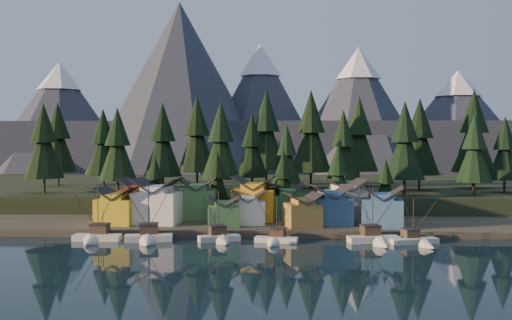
{
  "coord_description": "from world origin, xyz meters",
  "views": [
    {
      "loc": [
        2.88,
        -105.61,
        20.87
      ],
      "look_at": [
        -1.68,
        30.0,
        16.13
      ],
      "focal_mm": 40.0,
      "sensor_mm": 36.0,
      "label": 1
    }
  ],
  "objects_px": {
    "boat_1": "(148,229)",
    "house_front_0": "(117,205)",
    "boat_6": "(418,235)",
    "boat_0": "(95,230)",
    "boat_3": "(275,234)",
    "house_back_1": "(197,198)",
    "house_front_1": "(157,200)",
    "house_back_0": "(140,197)",
    "boat_5": "(376,232)",
    "boat_2": "(220,230)"
  },
  "relations": [
    {
      "from": "house_front_0",
      "to": "house_back_0",
      "type": "height_order",
      "value": "house_back_0"
    },
    {
      "from": "boat_6",
      "to": "house_back_0",
      "type": "distance_m",
      "value": 66.82
    },
    {
      "from": "boat_5",
      "to": "boat_6",
      "type": "height_order",
      "value": "boat_5"
    },
    {
      "from": "house_front_0",
      "to": "boat_1",
      "type": "bearing_deg",
      "value": -47.23
    },
    {
      "from": "boat_0",
      "to": "boat_1",
      "type": "xyz_separation_m",
      "value": [
        11.04,
        -0.31,
        0.19
      ]
    },
    {
      "from": "boat_6",
      "to": "house_back_0",
      "type": "xyz_separation_m",
      "value": [
        -61.79,
        24.94,
        4.9
      ]
    },
    {
      "from": "boat_5",
      "to": "boat_1",
      "type": "bearing_deg",
      "value": 169.68
    },
    {
      "from": "boat_2",
      "to": "boat_6",
      "type": "relative_size",
      "value": 1.07
    },
    {
      "from": "boat_2",
      "to": "house_back_0",
      "type": "distance_m",
      "value": 32.26
    },
    {
      "from": "boat_0",
      "to": "house_front_0",
      "type": "relative_size",
      "value": 1.3
    },
    {
      "from": "boat_1",
      "to": "boat_3",
      "type": "xyz_separation_m",
      "value": [
        26.02,
        -0.33,
        -0.71
      ]
    },
    {
      "from": "boat_2",
      "to": "house_back_0",
      "type": "height_order",
      "value": "house_back_0"
    },
    {
      "from": "boat_6",
      "to": "boat_1",
      "type": "bearing_deg",
      "value": 161.91
    },
    {
      "from": "boat_5",
      "to": "boat_2",
      "type": "bearing_deg",
      "value": 168.22
    },
    {
      "from": "boat_5",
      "to": "house_back_0",
      "type": "xyz_separation_m",
      "value": [
        -53.62,
        23.93,
        4.38
      ]
    },
    {
      "from": "boat_0",
      "to": "boat_5",
      "type": "xyz_separation_m",
      "value": [
        57.33,
        -0.3,
        -0.04
      ]
    },
    {
      "from": "boat_1",
      "to": "boat_5",
      "type": "relative_size",
      "value": 1.04
    },
    {
      "from": "boat_3",
      "to": "boat_6",
      "type": "bearing_deg",
      "value": 9.35
    },
    {
      "from": "boat_2",
      "to": "boat_6",
      "type": "xyz_separation_m",
      "value": [
        39.74,
        -1.81,
        -0.5
      ]
    },
    {
      "from": "boat_0",
      "to": "boat_3",
      "type": "bearing_deg",
      "value": 0.23
    },
    {
      "from": "boat_3",
      "to": "house_back_1",
      "type": "bearing_deg",
      "value": 139.54
    },
    {
      "from": "boat_1",
      "to": "boat_5",
      "type": "height_order",
      "value": "boat_1"
    },
    {
      "from": "boat_1",
      "to": "boat_3",
      "type": "height_order",
      "value": "boat_1"
    },
    {
      "from": "boat_1",
      "to": "house_front_0",
      "type": "xyz_separation_m",
      "value": [
        -10.4,
        14.28,
        3.4
      ]
    },
    {
      "from": "boat_0",
      "to": "boat_2",
      "type": "bearing_deg",
      "value": 2.32
    },
    {
      "from": "boat_6",
      "to": "house_front_0",
      "type": "xyz_separation_m",
      "value": [
        -64.85,
        15.28,
        4.16
      ]
    },
    {
      "from": "boat_2",
      "to": "house_front_1",
      "type": "xyz_separation_m",
      "value": [
        -16.07,
        14.97,
        4.68
      ]
    },
    {
      "from": "house_front_0",
      "to": "house_back_1",
      "type": "bearing_deg",
      "value": 34.47
    },
    {
      "from": "boat_5",
      "to": "boat_6",
      "type": "distance_m",
      "value": 8.25
    },
    {
      "from": "boat_0",
      "to": "boat_6",
      "type": "height_order",
      "value": "boat_0"
    },
    {
      "from": "house_back_1",
      "to": "house_front_1",
      "type": "bearing_deg",
      "value": -140.48
    },
    {
      "from": "boat_1",
      "to": "house_front_0",
      "type": "bearing_deg",
      "value": 116.33
    },
    {
      "from": "boat_6",
      "to": "house_front_0",
      "type": "height_order",
      "value": "house_front_0"
    },
    {
      "from": "boat_2",
      "to": "boat_1",
      "type": "bearing_deg",
      "value": 163.42
    },
    {
      "from": "house_back_0",
      "to": "house_back_1",
      "type": "relative_size",
      "value": 0.99
    },
    {
      "from": "house_front_0",
      "to": "house_front_1",
      "type": "distance_m",
      "value": 9.22
    },
    {
      "from": "boat_0",
      "to": "boat_3",
      "type": "distance_m",
      "value": 37.07
    },
    {
      "from": "boat_1",
      "to": "house_front_1",
      "type": "xyz_separation_m",
      "value": [
        -1.36,
        15.77,
        4.42
      ]
    },
    {
      "from": "boat_0",
      "to": "house_back_0",
      "type": "bearing_deg",
      "value": 82.3
    },
    {
      "from": "boat_3",
      "to": "boat_6",
      "type": "height_order",
      "value": "boat_6"
    },
    {
      "from": "house_front_1",
      "to": "house_back_0",
      "type": "distance_m",
      "value": 10.12
    },
    {
      "from": "boat_6",
      "to": "house_front_1",
      "type": "xyz_separation_m",
      "value": [
        -55.82,
        16.78,
        5.18
      ]
    },
    {
      "from": "house_back_0",
      "to": "house_back_1",
      "type": "xyz_separation_m",
      "value": [
        14.26,
        -0.54,
        0.06
      ]
    },
    {
      "from": "boat_6",
      "to": "house_front_1",
      "type": "height_order",
      "value": "house_front_1"
    },
    {
      "from": "boat_5",
      "to": "house_back_1",
      "type": "xyz_separation_m",
      "value": [
        -39.36,
        23.38,
        4.44
      ]
    },
    {
      "from": "boat_2",
      "to": "house_front_1",
      "type": "distance_m",
      "value": 22.46
    },
    {
      "from": "boat_0",
      "to": "boat_3",
      "type": "xyz_separation_m",
      "value": [
        37.06,
        -0.64,
        -0.51
      ]
    },
    {
      "from": "boat_0",
      "to": "house_back_1",
      "type": "bearing_deg",
      "value": 53.33
    },
    {
      "from": "boat_2",
      "to": "house_front_1",
      "type": "relative_size",
      "value": 1.04
    },
    {
      "from": "house_front_0",
      "to": "house_front_1",
      "type": "height_order",
      "value": "house_front_1"
    }
  ]
}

